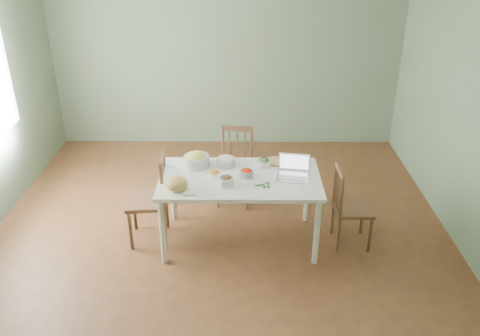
{
  "coord_description": "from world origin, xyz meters",
  "views": [
    {
      "loc": [
        0.25,
        -4.53,
        3.08
      ],
      "look_at": [
        0.22,
        -0.12,
        0.86
      ],
      "focal_mm": 37.11,
      "sensor_mm": 36.0,
      "label": 1
    }
  ],
  "objects_px": {
    "bowl_squash": "(197,159)",
    "laptop": "(293,168)",
    "chair_right": "(353,207)",
    "dining_table": "(240,209)",
    "chair_left": "(147,199)",
    "bread_boule": "(177,184)",
    "chair_far": "(235,168)"
  },
  "relations": [
    {
      "from": "dining_table",
      "to": "chair_right",
      "type": "relative_size",
      "value": 1.83
    },
    {
      "from": "chair_right",
      "to": "bread_boule",
      "type": "xyz_separation_m",
      "value": [
        -1.76,
        -0.23,
        0.39
      ]
    },
    {
      "from": "bread_boule",
      "to": "laptop",
      "type": "xyz_separation_m",
      "value": [
        1.13,
        0.25,
        0.04
      ]
    },
    {
      "from": "bowl_squash",
      "to": "laptop",
      "type": "distance_m",
      "value": 1.02
    },
    {
      "from": "dining_table",
      "to": "chair_left",
      "type": "distance_m",
      "value": 0.97
    },
    {
      "from": "chair_far",
      "to": "chair_left",
      "type": "relative_size",
      "value": 0.94
    },
    {
      "from": "bowl_squash",
      "to": "laptop",
      "type": "xyz_separation_m",
      "value": [
        0.99,
        -0.27,
        0.03
      ]
    },
    {
      "from": "chair_left",
      "to": "chair_right",
      "type": "xyz_separation_m",
      "value": [
        2.13,
        -0.07,
        -0.04
      ]
    },
    {
      "from": "chair_left",
      "to": "bowl_squash",
      "type": "bearing_deg",
      "value": 108.99
    },
    {
      "from": "dining_table",
      "to": "bread_boule",
      "type": "height_order",
      "value": "bread_boule"
    },
    {
      "from": "dining_table",
      "to": "bowl_squash",
      "type": "distance_m",
      "value": 0.69
    },
    {
      "from": "chair_far",
      "to": "bread_boule",
      "type": "xyz_separation_m",
      "value": [
        -0.53,
        -1.08,
        0.37
      ]
    },
    {
      "from": "chair_far",
      "to": "laptop",
      "type": "xyz_separation_m",
      "value": [
        0.6,
        -0.82,
        0.41
      ]
    },
    {
      "from": "dining_table",
      "to": "chair_far",
      "type": "relative_size",
      "value": 1.76
    },
    {
      "from": "dining_table",
      "to": "laptop",
      "type": "bearing_deg",
      "value": -2.39
    },
    {
      "from": "chair_left",
      "to": "laptop",
      "type": "xyz_separation_m",
      "value": [
        1.5,
        -0.05,
        0.38
      ]
    },
    {
      "from": "chair_left",
      "to": "dining_table",
      "type": "bearing_deg",
      "value": 83.74
    },
    {
      "from": "chair_far",
      "to": "laptop",
      "type": "height_order",
      "value": "laptop"
    },
    {
      "from": "chair_far",
      "to": "bread_boule",
      "type": "relative_size",
      "value": 4.37
    },
    {
      "from": "dining_table",
      "to": "chair_right",
      "type": "xyz_separation_m",
      "value": [
        1.16,
        -0.04,
        0.06
      ]
    },
    {
      "from": "bread_boule",
      "to": "bowl_squash",
      "type": "xyz_separation_m",
      "value": [
        0.14,
        0.52,
        0.01
      ]
    },
    {
      "from": "chair_far",
      "to": "chair_left",
      "type": "bearing_deg",
      "value": -130.56
    },
    {
      "from": "chair_left",
      "to": "bowl_squash",
      "type": "distance_m",
      "value": 0.66
    },
    {
      "from": "dining_table",
      "to": "laptop",
      "type": "height_order",
      "value": "laptop"
    },
    {
      "from": "bread_boule",
      "to": "bowl_squash",
      "type": "distance_m",
      "value": 0.54
    },
    {
      "from": "chair_left",
      "to": "bread_boule",
      "type": "height_order",
      "value": "chair_left"
    },
    {
      "from": "bread_boule",
      "to": "chair_far",
      "type": "bearing_deg",
      "value": 63.68
    },
    {
      "from": "chair_left",
      "to": "chair_right",
      "type": "bearing_deg",
      "value": 83.36
    },
    {
      "from": "chair_left",
      "to": "bowl_squash",
      "type": "relative_size",
      "value": 3.66
    },
    {
      "from": "dining_table",
      "to": "chair_left",
      "type": "relative_size",
      "value": 1.66
    },
    {
      "from": "chair_right",
      "to": "bowl_squash",
      "type": "relative_size",
      "value": 3.32
    },
    {
      "from": "chair_right",
      "to": "laptop",
      "type": "relative_size",
      "value": 2.78
    }
  ]
}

